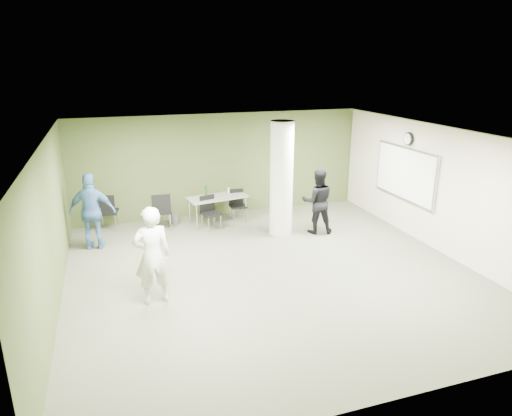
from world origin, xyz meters
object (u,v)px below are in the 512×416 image
object	(u,v)px
folding_table	(217,198)
woman_white	(152,256)
man_black	(318,201)
chair_back_left	(107,209)
man_blue	(92,212)

from	to	relation	value
folding_table	woman_white	bearing A→B (deg)	-128.65
folding_table	woman_white	xyz separation A→B (m)	(-2.07, -3.73, 0.21)
woman_white	man_black	world-z (taller)	woman_white
folding_table	chair_back_left	world-z (taller)	folding_table
chair_back_left	man_black	size ratio (longest dim) A/B	0.59
woman_white	man_black	distance (m)	4.83
folding_table	woman_white	distance (m)	4.27
man_black	chair_back_left	bearing A→B (deg)	-3.99
folding_table	man_black	distance (m)	2.64
woman_white	man_blue	distance (m)	3.10
folding_table	chair_back_left	distance (m)	2.80
chair_back_left	man_black	xyz separation A→B (m)	(4.98, -1.78, 0.25)
chair_back_left	man_black	distance (m)	5.29
chair_back_left	man_black	world-z (taller)	man_black
woman_white	man_blue	world-z (taller)	woman_white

